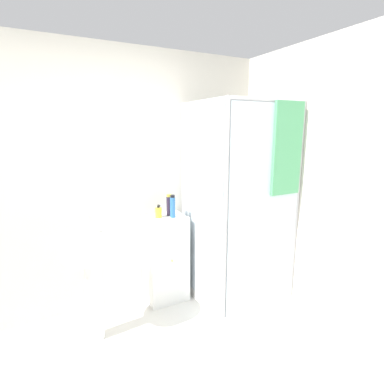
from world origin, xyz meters
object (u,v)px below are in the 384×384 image
(soap_dispenser, at_px, (158,212))
(shampoo_bottle_tall_black, at_px, (169,205))
(sink, at_px, (92,262))
(shampoo_bottle_blue, at_px, (173,207))

(soap_dispenser, xyz_separation_m, shampoo_bottle_tall_black, (0.12, 0.02, 0.05))
(sink, height_order, soap_dispenser, sink)
(sink, xyz_separation_m, shampoo_bottle_blue, (0.82, 0.23, 0.31))
(shampoo_bottle_blue, bearing_deg, sink, -164.34)
(sink, height_order, shampoo_bottle_tall_black, shampoo_bottle_tall_black)
(sink, relative_size, shampoo_bottle_blue, 4.56)
(shampoo_bottle_tall_black, bearing_deg, sink, -159.22)
(sink, distance_m, shampoo_bottle_tall_black, 0.93)
(shampoo_bottle_tall_black, bearing_deg, shampoo_bottle_blue, -88.18)
(soap_dispenser, distance_m, shampoo_bottle_tall_black, 0.14)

